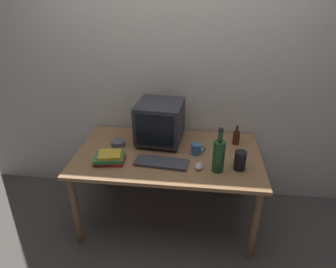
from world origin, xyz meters
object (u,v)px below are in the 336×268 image
cd_spindle (118,143)px  bottle_tall (219,155)px  computer_mouse (199,166)px  book_stack (109,158)px  mug (196,149)px  crt_monitor (160,122)px  keyboard (161,163)px  metal_canister (240,160)px  bottle_short (236,137)px

cd_spindle → bottle_tall: bearing=-18.7°
computer_mouse → bottle_tall: bearing=-4.6°
book_stack → cd_spindle: book_stack is taller
bottle_tall → mug: 0.29m
crt_monitor → book_stack: size_ratio=1.68×
bottle_tall → cd_spindle: bottle_tall is taller
keyboard → metal_canister: size_ratio=2.80×
computer_mouse → mug: bearing=98.0°
book_stack → crt_monitor: bearing=47.0°
mug → metal_canister: bearing=-28.8°
crt_monitor → bottle_short: 0.68m
book_stack → metal_canister: size_ratio=1.66×
bottle_short → mug: (-0.34, -0.21, -0.02)m
keyboard → bottle_tall: size_ratio=1.16×
bottle_short → cd_spindle: size_ratio=1.49×
mug → metal_canister: (0.33, -0.18, 0.03)m
crt_monitor → metal_canister: size_ratio=2.79×
bottle_short → mug: size_ratio=1.49×
crt_monitor → bottle_short: size_ratio=2.34×
computer_mouse → cd_spindle: cd_spindle is taller
bottle_short → book_stack: bottle_short is taller
cd_spindle → metal_canister: bearing=-13.7°
crt_monitor → mug: (0.33, -0.18, -0.15)m
crt_monitor → cd_spindle: (-0.35, -0.11, -0.17)m
crt_monitor → metal_canister: crt_monitor is taller
computer_mouse → bottle_tall: (0.14, -0.01, 0.12)m
bottle_short → keyboard: bearing=-146.8°
bottle_short → metal_canister: size_ratio=1.19×
keyboard → cd_spindle: 0.48m
cd_spindle → metal_canister: (1.01, -0.25, 0.05)m
computer_mouse → keyboard: bearing=175.9°
keyboard → bottle_short: 0.73m
crt_monitor → book_stack: (-0.35, -0.38, -0.15)m
crt_monitor → computer_mouse: crt_monitor is taller
computer_mouse → cd_spindle: 0.76m
keyboard → metal_canister: (0.60, 0.00, 0.06)m
crt_monitor → mug: size_ratio=3.49×
crt_monitor → metal_canister: 0.76m
book_stack → computer_mouse: bearing=-0.7°
crt_monitor → bottle_short: crt_monitor is taller
cd_spindle → crt_monitor: bearing=17.6°
computer_mouse → bottle_short: 0.53m
crt_monitor → book_stack: 0.54m
computer_mouse → book_stack: size_ratio=0.40×
bottle_short → cd_spindle: 1.03m
keyboard → computer_mouse: bearing=-0.1°
bottle_short → book_stack: bearing=-157.9°
crt_monitor → cd_spindle: crt_monitor is taller
bottle_short → mug: 0.40m
crt_monitor → mug: 0.40m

